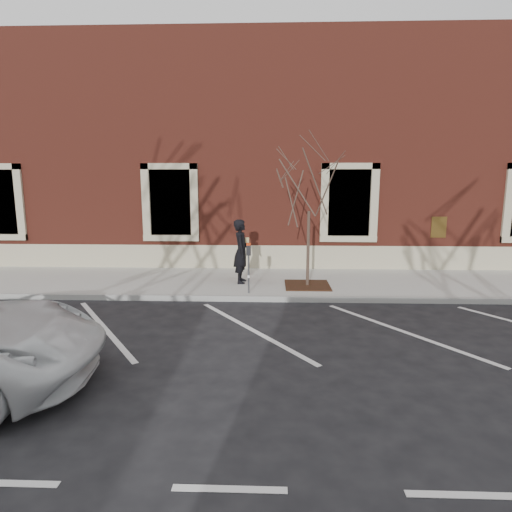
{
  "coord_description": "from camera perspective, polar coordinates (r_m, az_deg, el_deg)",
  "views": [
    {
      "loc": [
        0.42,
        -10.92,
        3.16
      ],
      "look_at": [
        0.0,
        0.6,
        1.1
      ],
      "focal_mm": 30.0,
      "sensor_mm": 36.0,
      "label": 1
    }
  ],
  "objects": [
    {
      "name": "ground",
      "position": [
        11.37,
        -0.11,
        -6.0
      ],
      "size": [
        120.0,
        120.0,
        0.0
      ],
      "primitive_type": "plane",
      "color": "#28282B",
      "rests_on": "ground"
    },
    {
      "name": "sidewalk_near",
      "position": [
        13.04,
        0.18,
        -3.54
      ],
      "size": [
        40.0,
        3.5,
        0.15
      ],
      "primitive_type": "cube",
      "color": "#AFADA4",
      "rests_on": "ground"
    },
    {
      "name": "curb_near",
      "position": [
        11.3,
        -0.12,
        -5.7
      ],
      "size": [
        40.0,
        0.12,
        0.15
      ],
      "primitive_type": "cube",
      "color": "#9E9E99",
      "rests_on": "ground"
    },
    {
      "name": "parking_stripes",
      "position": [
        9.28,
        -0.63,
        -9.76
      ],
      "size": [
        28.0,
        4.4,
        0.01
      ],
      "primitive_type": null,
      "color": "silver",
      "rests_on": "ground"
    },
    {
      "name": "building_civic",
      "position": [
        18.68,
        0.81,
        12.7
      ],
      "size": [
        40.0,
        8.62,
        8.0
      ],
      "color": "maroon",
      "rests_on": "ground"
    },
    {
      "name": "man",
      "position": [
        12.55,
        -1.98,
        0.63
      ],
      "size": [
        0.45,
        0.69,
        1.88
      ],
      "primitive_type": "imported",
      "rotation": [
        0.0,
        0.0,
        1.56
      ],
      "color": "black",
      "rests_on": "sidewalk_near"
    },
    {
      "name": "parking_meter",
      "position": [
        11.34,
        -0.99,
        -0.35
      ],
      "size": [
        0.12,
        0.1,
        1.37
      ],
      "rotation": [
        0.0,
        0.0,
        0.01
      ],
      "color": "#595B60",
      "rests_on": "sidewalk_near"
    },
    {
      "name": "tree_grate",
      "position": [
        12.42,
        6.85,
        -3.89
      ],
      "size": [
        1.27,
        1.27,
        0.03
      ],
      "primitive_type": "cube",
      "color": "#391912",
      "rests_on": "sidewalk_near"
    },
    {
      "name": "sapling",
      "position": [
        12.06,
        7.13,
        8.73
      ],
      "size": [
        2.34,
        2.34,
        3.9
      ],
      "color": "#4E3D2F",
      "rests_on": "sidewalk_near"
    }
  ]
}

